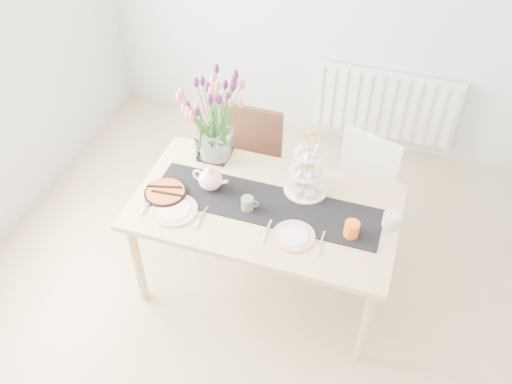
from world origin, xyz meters
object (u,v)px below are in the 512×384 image
(cake_stand, at_px, (307,177))
(plate_left, at_px, (174,210))
(teapot, at_px, (210,179))
(mug_orange, at_px, (352,229))
(tulip_vase, at_px, (212,106))
(cream_jug, at_px, (390,220))
(plate_right, at_px, (294,236))
(tart_tin, at_px, (166,193))
(dining_table, at_px, (265,213))
(mug_grey, at_px, (247,204))
(chair_white, at_px, (359,186))
(chair_brown, at_px, (246,161))
(radiator, at_px, (385,105))

(cake_stand, distance_m, plate_left, 0.82)
(plate_left, bearing_deg, teapot, 62.13)
(mug_orange, height_order, plate_left, mug_orange)
(tulip_vase, relative_size, cream_jug, 7.93)
(plate_right, bearing_deg, tart_tin, 173.98)
(tart_tin, bearing_deg, cream_jug, 7.17)
(tart_tin, bearing_deg, dining_table, 10.13)
(mug_grey, relative_size, plate_left, 0.32)
(cake_stand, relative_size, tart_tin, 1.52)
(chair_white, xyz_separation_m, cake_stand, (-0.29, -0.42, 0.37))
(chair_white, relative_size, mug_orange, 8.35)
(dining_table, relative_size, chair_brown, 1.74)
(mug_orange, xyz_separation_m, plate_left, (-1.04, -0.13, -0.04))
(cake_stand, height_order, cream_jug, cake_stand)
(dining_table, xyz_separation_m, mug_grey, (-0.09, -0.07, 0.12))
(chair_brown, relative_size, chair_white, 1.07)
(tulip_vase, bearing_deg, radiator, 55.60)
(tart_tin, bearing_deg, plate_left, -45.74)
(mug_grey, bearing_deg, cake_stand, 26.41)
(chair_brown, bearing_deg, cake_stand, -36.14)
(plate_right, bearing_deg, radiator, 81.90)
(mug_orange, bearing_deg, plate_left, 119.88)
(dining_table, distance_m, mug_grey, 0.17)
(chair_white, distance_m, tart_tin, 1.35)
(chair_brown, distance_m, mug_orange, 1.13)
(cream_jug, bearing_deg, mug_grey, 172.47)
(chair_brown, height_order, tulip_vase, tulip_vase)
(dining_table, bearing_deg, plate_right, -40.51)
(tulip_vase, height_order, teapot, tulip_vase)
(chair_white, xyz_separation_m, plate_right, (-0.26, -0.82, 0.26))
(plate_right, bearing_deg, mug_grey, 158.57)
(chair_brown, relative_size, cream_jug, 10.22)
(chair_brown, xyz_separation_m, mug_grey, (0.24, -0.66, 0.26))
(chair_white, bearing_deg, plate_right, -89.47)
(radiator, height_order, cake_stand, cake_stand)
(plate_left, bearing_deg, dining_table, 23.93)
(cake_stand, bearing_deg, mug_grey, -136.98)
(chair_brown, distance_m, plate_right, 0.99)
(cream_jug, relative_size, plate_left, 0.32)
(chair_brown, relative_size, cake_stand, 2.29)
(tulip_vase, distance_m, teapot, 0.45)
(dining_table, relative_size, mug_orange, 15.51)
(cake_stand, height_order, teapot, cake_stand)
(tulip_vase, distance_m, tart_tin, 0.61)
(chair_brown, relative_size, teapot, 3.82)
(chair_white, relative_size, cream_jug, 9.58)
(chair_white, height_order, plate_left, chair_white)
(teapot, bearing_deg, mug_orange, 1.22)
(mug_grey, bearing_deg, plate_right, -38.04)
(tart_tin, bearing_deg, radiator, 58.99)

